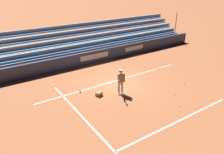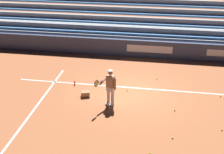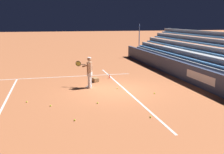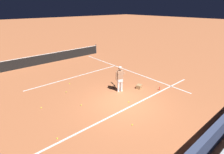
{
  "view_description": "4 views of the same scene",
  "coord_description": "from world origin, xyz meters",
  "px_view_note": "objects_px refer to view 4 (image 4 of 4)",
  "views": [
    {
      "loc": [
        8.3,
        11.56,
        7.02
      ],
      "look_at": [
        0.54,
        -0.11,
        0.61
      ],
      "focal_mm": 35.0,
      "sensor_mm": 36.0,
      "label": 1
    },
    {
      "loc": [
        -1.27,
        13.53,
        7.34
      ],
      "look_at": [
        0.88,
        0.44,
        0.98
      ],
      "focal_mm": 50.0,
      "sensor_mm": 36.0,
      "label": 2
    },
    {
      "loc": [
        -13.23,
        3.44,
        3.67
      ],
      "look_at": [
        -0.42,
        0.33,
        0.83
      ],
      "focal_mm": 42.0,
      "sensor_mm": 36.0,
      "label": 3
    },
    {
      "loc": [
        -6.38,
        -6.28,
        5.3
      ],
      "look_at": [
        0.59,
        1.84,
        0.92
      ],
      "focal_mm": 28.0,
      "sensor_mm": 36.0,
      "label": 4
    }
  ],
  "objects_px": {
    "tennis_ball_midcourt": "(41,108)",
    "water_bottle": "(159,89)",
    "tennis_player": "(120,79)",
    "tennis_ball_on_baseline": "(66,92)",
    "ball_box_cardboard": "(139,87)",
    "tennis_ball_near_player": "(81,105)",
    "tennis_ball_by_box": "(132,125)",
    "tennis_ball_toward_net": "(70,84)",
    "tennis_ball_far_left": "(129,102)",
    "tennis_ball_stray_back": "(57,138)",
    "tennis_net": "(51,58)"
  },
  "relations": [
    {
      "from": "tennis_ball_midcourt",
      "to": "tennis_ball_by_box",
      "type": "distance_m",
      "value": 5.14
    },
    {
      "from": "tennis_ball_near_player",
      "to": "tennis_ball_on_baseline",
      "type": "bearing_deg",
      "value": 86.88
    },
    {
      "from": "tennis_ball_near_player",
      "to": "tennis_net",
      "type": "distance_m",
      "value": 9.33
    },
    {
      "from": "tennis_ball_on_baseline",
      "to": "tennis_ball_stray_back",
      "type": "bearing_deg",
      "value": -121.86
    },
    {
      "from": "tennis_ball_by_box",
      "to": "tennis_ball_stray_back",
      "type": "distance_m",
      "value": 3.44
    },
    {
      "from": "tennis_player",
      "to": "tennis_ball_stray_back",
      "type": "distance_m",
      "value": 5.44
    },
    {
      "from": "tennis_ball_toward_net",
      "to": "tennis_ball_near_player",
      "type": "xyz_separation_m",
      "value": [
        -0.93,
        -3.12,
        0.0
      ]
    },
    {
      "from": "tennis_player",
      "to": "tennis_ball_on_baseline",
      "type": "distance_m",
      "value": 3.65
    },
    {
      "from": "tennis_ball_near_player",
      "to": "water_bottle",
      "type": "bearing_deg",
      "value": -18.89
    },
    {
      "from": "tennis_ball_far_left",
      "to": "water_bottle",
      "type": "bearing_deg",
      "value": -4.18
    },
    {
      "from": "tennis_ball_far_left",
      "to": "tennis_ball_on_baseline",
      "type": "height_order",
      "value": "same"
    },
    {
      "from": "tennis_ball_toward_net",
      "to": "tennis_ball_on_baseline",
      "type": "bearing_deg",
      "value": -127.6
    },
    {
      "from": "ball_box_cardboard",
      "to": "tennis_ball_near_player",
      "type": "relative_size",
      "value": 6.06
    },
    {
      "from": "water_bottle",
      "to": "tennis_ball_toward_net",
      "type": "bearing_deg",
      "value": 130.44
    },
    {
      "from": "tennis_ball_midcourt",
      "to": "water_bottle",
      "type": "height_order",
      "value": "water_bottle"
    },
    {
      "from": "ball_box_cardboard",
      "to": "tennis_ball_midcourt",
      "type": "relative_size",
      "value": 6.06
    },
    {
      "from": "tennis_ball_toward_net",
      "to": "tennis_ball_far_left",
      "type": "distance_m",
      "value": 4.85
    },
    {
      "from": "tennis_ball_stray_back",
      "to": "tennis_net",
      "type": "bearing_deg",
      "value": 68.15
    },
    {
      "from": "tennis_ball_on_baseline",
      "to": "water_bottle",
      "type": "xyz_separation_m",
      "value": [
        4.95,
        -3.8,
        0.08
      ]
    },
    {
      "from": "tennis_ball_near_player",
      "to": "tennis_player",
      "type": "bearing_deg",
      "value": -1.77
    },
    {
      "from": "tennis_ball_by_box",
      "to": "tennis_ball_on_baseline",
      "type": "distance_m",
      "value": 5.25
    },
    {
      "from": "ball_box_cardboard",
      "to": "tennis_ball_far_left",
      "type": "xyz_separation_m",
      "value": [
        -1.92,
        -0.88,
        -0.1
      ]
    },
    {
      "from": "tennis_player",
      "to": "ball_box_cardboard",
      "type": "bearing_deg",
      "value": -23.27
    },
    {
      "from": "tennis_ball_near_player",
      "to": "tennis_net",
      "type": "xyz_separation_m",
      "value": [
        2.1,
        9.08,
        0.46
      ]
    },
    {
      "from": "tennis_player",
      "to": "water_bottle",
      "type": "distance_m",
      "value": 2.81
    },
    {
      "from": "tennis_net",
      "to": "ball_box_cardboard",
      "type": "bearing_deg",
      "value": -77.65
    },
    {
      "from": "tennis_player",
      "to": "tennis_ball_by_box",
      "type": "height_order",
      "value": "tennis_player"
    },
    {
      "from": "tennis_ball_far_left",
      "to": "tennis_net",
      "type": "xyz_separation_m",
      "value": [
        -0.21,
        10.61,
        0.46
      ]
    },
    {
      "from": "water_bottle",
      "to": "ball_box_cardboard",
      "type": "bearing_deg",
      "value": 127.63
    },
    {
      "from": "water_bottle",
      "to": "tennis_ball_near_player",
      "type": "bearing_deg",
      "value": 161.11
    },
    {
      "from": "tennis_ball_far_left",
      "to": "tennis_ball_stray_back",
      "type": "height_order",
      "value": "same"
    },
    {
      "from": "ball_box_cardboard",
      "to": "tennis_ball_stray_back",
      "type": "xyz_separation_m",
      "value": [
        -6.44,
        -1.02,
        -0.1
      ]
    },
    {
      "from": "tennis_ball_midcourt",
      "to": "tennis_ball_by_box",
      "type": "bearing_deg",
      "value": -57.63
    },
    {
      "from": "ball_box_cardboard",
      "to": "tennis_ball_toward_net",
      "type": "xyz_separation_m",
      "value": [
        -3.3,
        3.77,
        -0.1
      ]
    },
    {
      "from": "tennis_ball_toward_net",
      "to": "water_bottle",
      "type": "bearing_deg",
      "value": -49.56
    },
    {
      "from": "tennis_ball_by_box",
      "to": "water_bottle",
      "type": "height_order",
      "value": "water_bottle"
    },
    {
      "from": "ball_box_cardboard",
      "to": "tennis_ball_by_box",
      "type": "bearing_deg",
      "value": -143.29
    },
    {
      "from": "ball_box_cardboard",
      "to": "tennis_ball_near_player",
      "type": "xyz_separation_m",
      "value": [
        -4.23,
        0.65,
        -0.1
      ]
    },
    {
      "from": "ball_box_cardboard",
      "to": "tennis_ball_stray_back",
      "type": "bearing_deg",
      "value": -171.01
    },
    {
      "from": "tennis_ball_far_left",
      "to": "water_bottle",
      "type": "xyz_separation_m",
      "value": [
        2.76,
        -0.2,
        0.08
      ]
    },
    {
      "from": "tennis_ball_near_player",
      "to": "tennis_ball_stray_back",
      "type": "bearing_deg",
      "value": -142.92
    },
    {
      "from": "tennis_ball_far_left",
      "to": "tennis_ball_near_player",
      "type": "distance_m",
      "value": 2.77
    },
    {
      "from": "tennis_ball_midcourt",
      "to": "tennis_ball_far_left",
      "type": "height_order",
      "value": "same"
    },
    {
      "from": "tennis_ball_midcourt",
      "to": "tennis_ball_far_left",
      "type": "relative_size",
      "value": 1.0
    },
    {
      "from": "tennis_ball_by_box",
      "to": "water_bottle",
      "type": "distance_m",
      "value": 4.39
    },
    {
      "from": "tennis_player",
      "to": "tennis_net",
      "type": "bearing_deg",
      "value": 95.16
    },
    {
      "from": "tennis_ball_stray_back",
      "to": "tennis_ball_far_left",
      "type": "bearing_deg",
      "value": 1.72
    },
    {
      "from": "tennis_ball_by_box",
      "to": "water_bottle",
      "type": "xyz_separation_m",
      "value": [
        4.16,
        1.39,
        0.08
      ]
    },
    {
      "from": "tennis_ball_by_box",
      "to": "tennis_net",
      "type": "xyz_separation_m",
      "value": [
        1.19,
        12.2,
        0.46
      ]
    },
    {
      "from": "tennis_ball_stray_back",
      "to": "tennis_ball_on_baseline",
      "type": "relative_size",
      "value": 1.0
    }
  ]
}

